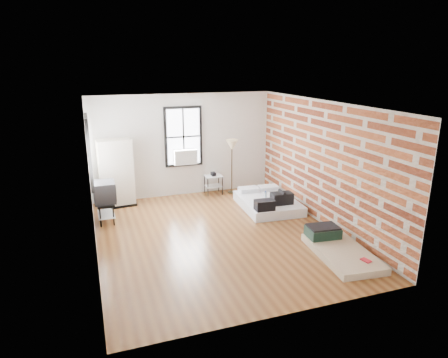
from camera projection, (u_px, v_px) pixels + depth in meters
name	position (u px, v px, depth m)	size (l,w,h in m)	color
ground	(218.00, 235.00, 8.61)	(6.00, 6.00, 0.00)	#593217
room_shell	(223.00, 153.00, 8.53)	(5.02, 6.02, 2.80)	silver
mattress_main	(268.00, 202.00, 10.19)	(1.42, 1.86, 0.58)	white
mattress_bare	(337.00, 248.00, 7.79)	(1.08, 1.82, 0.38)	#C9B891
wardrobe	(116.00, 173.00, 10.18)	(0.92, 0.57, 1.74)	black
side_table	(213.00, 180.00, 11.20)	(0.48, 0.39, 0.64)	black
floor_lamp	(232.00, 148.00, 11.05)	(0.33, 0.33, 1.54)	black
tv_stand	(105.00, 194.00, 9.16)	(0.49, 0.69, 0.97)	black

